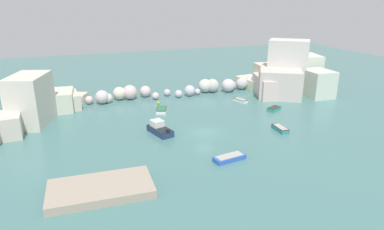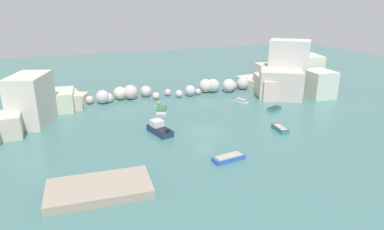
{
  "view_description": "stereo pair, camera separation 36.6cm",
  "coord_description": "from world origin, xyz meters",
  "px_view_note": "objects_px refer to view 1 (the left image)",
  "views": [
    {
      "loc": [
        -17.58,
        -41.48,
        17.98
      ],
      "look_at": [
        0.0,
        5.02,
        1.0
      ],
      "focal_mm": 32.09,
      "sensor_mm": 36.0,
      "label": 1
    },
    {
      "loc": [
        -17.24,
        -41.61,
        17.98
      ],
      "look_at": [
        0.0,
        5.02,
        1.0
      ],
      "focal_mm": 32.09,
      "sensor_mm": 36.0,
      "label": 2
    }
  ],
  "objects_px": {
    "moored_boat_2": "(274,109)",
    "moored_boat_5": "(162,110)",
    "moored_boat_1": "(240,100)",
    "moored_boat_0": "(159,129)",
    "moored_boat_3": "(280,129)",
    "channel_buoy": "(158,103)",
    "stone_dock": "(101,189)",
    "moored_boat_4": "(229,158)"
  },
  "relations": [
    {
      "from": "moored_boat_0",
      "to": "moored_boat_3",
      "type": "relative_size",
      "value": 1.53
    },
    {
      "from": "moored_boat_1",
      "to": "channel_buoy",
      "type": "bearing_deg",
      "value": -123.01
    },
    {
      "from": "moored_boat_2",
      "to": "moored_boat_3",
      "type": "height_order",
      "value": "moored_boat_3"
    },
    {
      "from": "stone_dock",
      "to": "moored_boat_3",
      "type": "xyz_separation_m",
      "value": [
        25.92,
        7.82,
        -0.1
      ]
    },
    {
      "from": "moored_boat_4",
      "to": "moored_boat_5",
      "type": "bearing_deg",
      "value": -91.78
    },
    {
      "from": "channel_buoy",
      "to": "moored_boat_1",
      "type": "height_order",
      "value": "moored_boat_1"
    },
    {
      "from": "stone_dock",
      "to": "moored_boat_2",
      "type": "xyz_separation_m",
      "value": [
        30.41,
        16.18,
        -0.15
      ]
    },
    {
      "from": "moored_boat_0",
      "to": "moored_boat_4",
      "type": "xyz_separation_m",
      "value": [
        5.37,
        -11.07,
        -0.34
      ]
    },
    {
      "from": "moored_boat_1",
      "to": "moored_boat_2",
      "type": "height_order",
      "value": "moored_boat_2"
    },
    {
      "from": "moored_boat_2",
      "to": "moored_boat_4",
      "type": "distance_m",
      "value": 21.07
    },
    {
      "from": "channel_buoy",
      "to": "moored_boat_4",
      "type": "distance_m",
      "value": 24.68
    },
    {
      "from": "moored_boat_1",
      "to": "moored_boat_4",
      "type": "bearing_deg",
      "value": -49.57
    },
    {
      "from": "stone_dock",
      "to": "moored_boat_0",
      "type": "xyz_separation_m",
      "value": [
        9.52,
        13.0,
        0.22
      ]
    },
    {
      "from": "moored_boat_1",
      "to": "moored_boat_0",
      "type": "bearing_deg",
      "value": -79.88
    },
    {
      "from": "moored_boat_0",
      "to": "moored_boat_1",
      "type": "bearing_deg",
      "value": -76.81
    },
    {
      "from": "moored_boat_1",
      "to": "moored_boat_5",
      "type": "xyz_separation_m",
      "value": [
        -15.09,
        -0.56,
        0.03
      ]
    },
    {
      "from": "moored_boat_2",
      "to": "channel_buoy",
      "type": "bearing_deg",
      "value": -57.07
    },
    {
      "from": "stone_dock",
      "to": "channel_buoy",
      "type": "distance_m",
      "value": 29.59
    },
    {
      "from": "channel_buoy",
      "to": "moored_boat_5",
      "type": "bearing_deg",
      "value": -98.31
    },
    {
      "from": "moored_boat_0",
      "to": "moored_boat_3",
      "type": "bearing_deg",
      "value": -122.76
    },
    {
      "from": "channel_buoy",
      "to": "moored_boat_3",
      "type": "relative_size",
      "value": 0.15
    },
    {
      "from": "moored_boat_5",
      "to": "moored_boat_1",
      "type": "bearing_deg",
      "value": 112.71
    },
    {
      "from": "moored_boat_5",
      "to": "stone_dock",
      "type": "bearing_deg",
      "value": -8.73
    },
    {
      "from": "moored_boat_2",
      "to": "moored_boat_5",
      "type": "xyz_separation_m",
      "value": [
        -17.96,
        6.0,
        0.03
      ]
    },
    {
      "from": "stone_dock",
      "to": "channel_buoy",
      "type": "relative_size",
      "value": 20.77
    },
    {
      "from": "stone_dock",
      "to": "moored_boat_1",
      "type": "height_order",
      "value": "stone_dock"
    },
    {
      "from": "moored_boat_1",
      "to": "moored_boat_5",
      "type": "bearing_deg",
      "value": -106.15
    },
    {
      "from": "moored_boat_1",
      "to": "moored_boat_2",
      "type": "relative_size",
      "value": 1.03
    },
    {
      "from": "stone_dock",
      "to": "moored_boat_3",
      "type": "height_order",
      "value": "stone_dock"
    },
    {
      "from": "stone_dock",
      "to": "channel_buoy",
      "type": "height_order",
      "value": "stone_dock"
    },
    {
      "from": "moored_boat_1",
      "to": "stone_dock",
      "type": "bearing_deg",
      "value": -68.74
    },
    {
      "from": "moored_boat_4",
      "to": "moored_boat_5",
      "type": "height_order",
      "value": "moored_boat_4"
    },
    {
      "from": "stone_dock",
      "to": "moored_boat_3",
      "type": "distance_m",
      "value": 27.07
    },
    {
      "from": "moored_boat_0",
      "to": "moored_boat_1",
      "type": "relative_size",
      "value": 1.6
    },
    {
      "from": "moored_boat_0",
      "to": "moored_boat_2",
      "type": "distance_m",
      "value": 21.13
    },
    {
      "from": "stone_dock",
      "to": "moored_boat_1",
      "type": "relative_size",
      "value": 3.3
    },
    {
      "from": "moored_boat_1",
      "to": "moored_boat_4",
      "type": "xyz_separation_m",
      "value": [
        -12.64,
        -20.82,
        0.02
      ]
    },
    {
      "from": "moored_boat_1",
      "to": "moored_boat_5",
      "type": "distance_m",
      "value": 15.1
    },
    {
      "from": "moored_boat_0",
      "to": "moored_boat_5",
      "type": "height_order",
      "value": "moored_boat_0"
    },
    {
      "from": "moored_boat_0",
      "to": "moored_boat_5",
      "type": "xyz_separation_m",
      "value": [
        2.92,
        9.18,
        -0.34
      ]
    },
    {
      "from": "moored_boat_0",
      "to": "moored_boat_1",
      "type": "distance_m",
      "value": 20.48
    },
    {
      "from": "stone_dock",
      "to": "moored_boat_5",
      "type": "height_order",
      "value": "stone_dock"
    }
  ]
}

